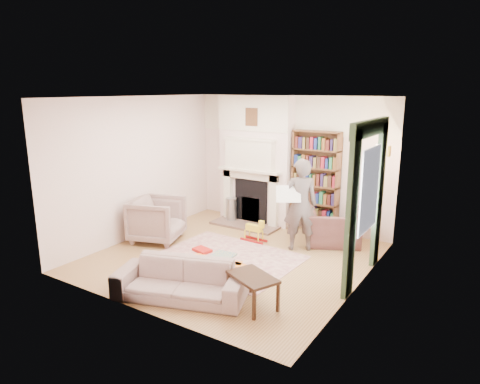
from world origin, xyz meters
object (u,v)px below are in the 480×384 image
Objects in this scene: bookcase at (316,177)px; armchair_left at (157,219)px; armchair_reading at (334,228)px; paraffin_heater at (231,210)px; rocking_horse at (254,230)px; sofa at (180,280)px; coffee_table at (253,291)px; man_reading at (300,205)px.

bookcase is 1.96× the size of armchair_left.
armchair_reading is at bearing -80.66° from armchair_left.
armchair_left is 1.72× the size of paraffin_heater.
armchair_reading is (0.64, -0.52, -0.84)m from bookcase.
paraffin_heater is 1.06× the size of rocking_horse.
sofa is 3.41× the size of paraffin_heater.
armchair_left is at bearing -178.52° from coffee_table.
coffee_table is (1.00, 0.35, -0.05)m from sofa.
bookcase is 3.57× the size of rocking_horse.
man_reading is 3.13× the size of paraffin_heater.
coffee_table is at bearing -57.23° from rocking_horse.
bookcase is 3.32m from armchair_left.
sofa is 2.59m from rocking_horse.
coffee_table is (-0.08, -2.91, -0.11)m from armchair_reading.
paraffin_heater is 1.37m from rocking_horse.
paraffin_heater is at bearing 152.60° from coffee_table.
armchair_reading is at bearing 52.90° from sofa.
bookcase is at bearing -66.96° from armchair_left.
man_reading is at bearing -20.05° from paraffin_heater.
man_reading is at bearing 123.60° from coffee_table.
paraffin_heater is at bearing 93.43° from sofa.
armchair_reading is 0.55× the size of sofa.
bookcase is 2.64× the size of coffee_table.
rocking_horse is (-0.93, -0.09, -0.63)m from man_reading.
coffee_table is 3.87m from paraffin_heater.
coffee_table is (0.55, -3.43, -0.95)m from bookcase.
sofa is at bearing 42.85° from man_reading.
sofa is 1.09× the size of man_reading.
sofa is (-0.44, -3.78, -0.90)m from bookcase.
sofa reaches higher than coffee_table.
armchair_reading is 2.47m from paraffin_heater.
sofa reaches higher than rocking_horse.
armchair_reading is at bearing -160.74° from man_reading.
man_reading is at bearing 26.97° from armchair_reading.
armchair_reading is 2.91m from coffee_table.
bookcase is 1.71m from rocking_horse.
armchair_reading reaches higher than sofa.
armchair_reading is 1.48× the size of coffee_table.
armchair_reading is 1.88× the size of paraffin_heater.
armchair_left is 1.88m from paraffin_heater.
man_reading reaches higher than armchair_reading.
paraffin_heater reaches higher than coffee_table.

